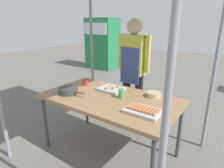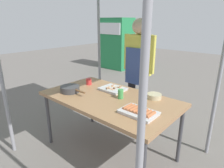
{
  "view_description": "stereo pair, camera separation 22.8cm",
  "coord_description": "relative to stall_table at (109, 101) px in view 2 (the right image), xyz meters",
  "views": [
    {
      "loc": [
        1.25,
        -1.72,
        1.61
      ],
      "look_at": [
        0.0,
        0.05,
        0.9
      ],
      "focal_mm": 31.35,
      "sensor_mm": 36.0,
      "label": 1
    },
    {
      "loc": [
        1.43,
        -1.58,
        1.61
      ],
      "look_at": [
        0.0,
        0.05,
        0.9
      ],
      "focal_mm": 31.35,
      "sensor_mm": 36.0,
      "label": 2
    }
  ],
  "objects": [
    {
      "name": "drink_cup_near_edge",
      "position": [
        0.12,
        0.06,
        0.11
      ],
      "size": [
        0.06,
        0.06,
        0.11
      ],
      "primitive_type": "cylinder",
      "color": "#3F994C",
      "rests_on": "stall_table"
    },
    {
      "name": "vendor_woman",
      "position": [
        -0.14,
        0.8,
        0.28
      ],
      "size": [
        0.52,
        0.23,
        1.64
      ],
      "rotation": [
        0.0,
        0.0,
        3.14
      ],
      "color": "black",
      "rests_on": "ground"
    },
    {
      "name": "cooking_wok",
      "position": [
        -0.49,
        -0.19,
        0.09
      ],
      "size": [
        0.4,
        0.24,
        0.08
      ],
      "color": "#38383A",
      "rests_on": "stall_table"
    },
    {
      "name": "tray_meat_skewers",
      "position": [
        -0.12,
        0.21,
        0.07
      ],
      "size": [
        0.31,
        0.26,
        0.04
      ],
      "color": "silver",
      "rests_on": "stall_table"
    },
    {
      "name": "tray_grilled_sausages",
      "position": [
        0.5,
        -0.14,
        0.08
      ],
      "size": [
        0.35,
        0.24,
        0.05
      ],
      "color": "silver",
      "rests_on": "stall_table"
    },
    {
      "name": "stall_table",
      "position": [
        0.0,
        0.0,
        0.0
      ],
      "size": [
        1.6,
        0.9,
        0.75
      ],
      "color": "#9E724C",
      "rests_on": "ground"
    },
    {
      "name": "neighbor_stall_left",
      "position": [
        -2.93,
        3.63,
        0.15
      ],
      "size": [
        1.0,
        0.75,
        1.68
      ],
      "color": "#237F47",
      "rests_on": "ground"
    },
    {
      "name": "condiment_bowl",
      "position": [
        0.41,
        0.32,
        0.08
      ],
      "size": [
        0.17,
        0.17,
        0.05
      ],
      "primitive_type": "cylinder",
      "color": "#BFB28C",
      "rests_on": "stall_table"
    },
    {
      "name": "drink_cup_by_wok",
      "position": [
        -0.53,
        0.16,
        0.1
      ],
      "size": [
        0.08,
        0.08,
        0.09
      ],
      "primitive_type": "cylinder",
      "color": "red",
      "rests_on": "stall_table"
    },
    {
      "name": "ground_plane",
      "position": [
        0.0,
        0.0,
        -0.7
      ],
      "size": [
        18.0,
        18.0,
        0.0
      ],
      "primitive_type": "plane",
      "color": "#66605B"
    }
  ]
}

